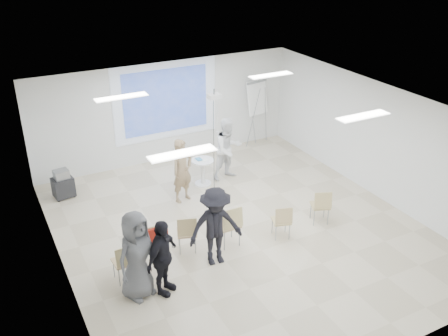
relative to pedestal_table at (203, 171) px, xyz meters
name	(u,v)px	position (x,y,z in m)	size (l,w,h in m)	color
floor	(240,230)	(-0.19, -2.42, -0.48)	(8.00, 9.00, 0.10)	beige
ceiling	(242,106)	(-0.19, -2.42, 2.62)	(8.00, 9.00, 0.10)	white
wall_back	(166,112)	(-0.19, 2.13, 1.07)	(8.00, 0.10, 3.00)	silver
wall_left	(55,216)	(-4.24, -2.42, 1.07)	(0.10, 9.00, 3.00)	silver
wall_right	(377,140)	(3.86, -2.42, 1.07)	(0.10, 9.00, 3.00)	silver
projection_halo	(166,101)	(-0.19, 2.06, 1.42)	(3.20, 0.01, 2.30)	silver
projection_image	(166,101)	(-0.19, 2.05, 1.42)	(2.60, 0.01, 1.90)	#3553B6
pedestal_table	(203,171)	(0.00, 0.00, 0.00)	(0.63, 0.63, 0.77)	white
player_left	(182,167)	(-0.82, -0.53, 0.53)	(0.70, 0.47, 1.92)	#977D5C
player_right	(228,146)	(0.82, 0.06, 0.55)	(0.95, 0.76, 1.97)	white
controller_left	(184,151)	(-0.64, -0.28, 0.84)	(0.04, 0.13, 0.04)	silver
controller_right	(218,132)	(0.64, 0.31, 0.90)	(0.04, 0.12, 0.04)	silver
chair_far_left	(124,260)	(-3.17, -3.06, 0.09)	(0.43, 0.46, 0.87)	tan
chair_left_mid	(155,239)	(-2.39, -2.73, 0.14)	(0.47, 0.50, 0.96)	tan
chair_left_inner	(187,231)	(-1.66, -2.70, 0.10)	(0.54, 0.56, 0.90)	tan
chair_center	(230,223)	(-0.73, -2.93, 0.16)	(0.47, 0.51, 1.00)	tan
chair_right_inner	(282,219)	(0.46, -3.22, 0.07)	(0.50, 0.52, 0.84)	tan
chair_right_far	(321,204)	(1.63, -3.11, 0.10)	(0.55, 0.57, 0.89)	tan
red_jacket	(157,236)	(-2.39, -2.87, 0.29)	(0.45, 0.10, 0.43)	maroon
laptop	(186,231)	(-1.63, -2.61, 0.05)	(0.33, 0.24, 0.03)	black
audience_left	(162,253)	(-2.60, -3.72, 0.49)	(1.07, 0.64, 1.84)	black
audience_mid	(215,222)	(-1.28, -3.32, 0.57)	(1.29, 0.71, 2.00)	black
audience_outer	(136,250)	(-3.05, -3.57, 0.59)	(1.00, 0.66, 2.04)	#595A5F
flipchart_easel	(257,98)	(2.79, 1.82, 1.12)	(0.90, 0.69, 2.10)	#92949A
av_cart	(63,185)	(-3.55, 1.07, -0.07)	(0.57, 0.48, 0.78)	black
ceiling_projector	(214,102)	(-0.09, -0.93, 2.26)	(0.30, 0.25, 3.00)	white
fluor_panel_nw	(121,97)	(-2.19, -0.42, 2.54)	(1.20, 0.30, 0.02)	white
fluor_panel_ne	(271,75)	(1.81, -0.42, 2.54)	(1.20, 0.30, 0.02)	white
fluor_panel_sw	(182,153)	(-2.19, -3.92, 2.54)	(1.20, 0.30, 0.02)	white
fluor_panel_se	(363,116)	(1.81, -3.92, 2.54)	(1.20, 0.30, 0.02)	white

